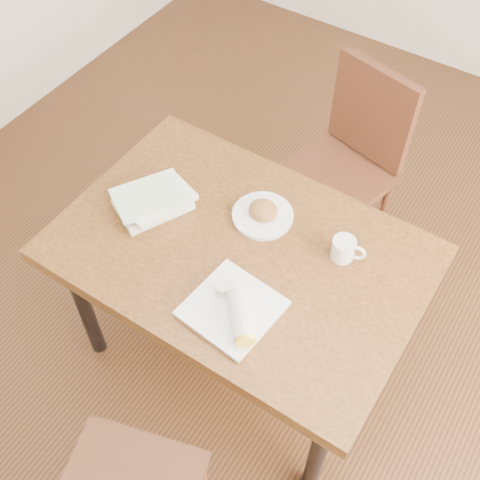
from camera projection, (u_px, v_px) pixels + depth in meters
The scene contains 8 objects.
ground at pixel (240, 351), 2.68m from camera, with size 4.00×5.00×0.01m, color #472814.
room_walls at pixel (240, 20), 1.39m from camera, with size 4.02×5.02×2.80m.
table at pixel (240, 262), 2.15m from camera, with size 1.27×0.86×0.75m.
chair_far at pixel (350, 156), 2.66m from camera, with size 0.51×0.51×0.95m.
plate_scone at pixel (263, 214), 2.16m from camera, with size 0.22×0.22×0.07m.
coffee_mug at pixel (344, 249), 2.04m from camera, with size 0.12×0.08×0.08m.
plate_burrito at pixel (235, 311), 1.90m from camera, with size 0.30×0.30×0.09m.
book_stack at pixel (154, 200), 2.18m from camera, with size 0.28×0.31×0.07m.
Camera 1 is at (0.69, -1.06, 2.42)m, focal length 45.00 mm.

